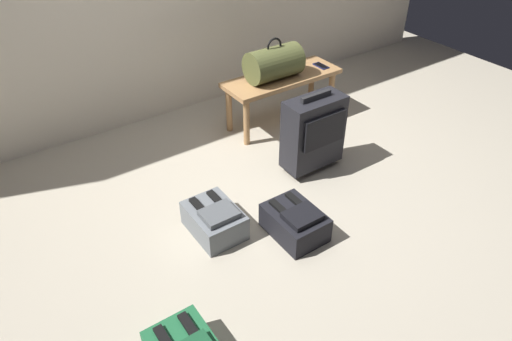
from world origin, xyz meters
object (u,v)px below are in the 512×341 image
at_px(backpack_dark, 295,222).
at_px(backpack_grey, 214,220).
at_px(bench, 282,83).
at_px(cell_phone, 321,66).
at_px(suitcase_upright_charcoal, 313,132).
at_px(duffel_bag_olive, 274,63).

xyz_separation_m(backpack_dark, backpack_grey, (-0.40, 0.30, 0.00)).
relative_size(bench, cell_phone, 6.94).
bearing_deg(cell_phone, bench, 174.87).
height_order(suitcase_upright_charcoal, backpack_dark, suitcase_upright_charcoal).
xyz_separation_m(suitcase_upright_charcoal, backpack_grey, (-0.94, -0.19, -0.22)).
height_order(duffel_bag_olive, cell_phone, duffel_bag_olive).
relative_size(duffel_bag_olive, suitcase_upright_charcoal, 0.72).
bearing_deg(backpack_dark, cell_phone, 44.38).
distance_m(bench, suitcase_upright_charcoal, 0.72).
distance_m(cell_phone, backpack_grey, 1.79).
bearing_deg(cell_phone, duffel_bag_olive, 175.83).
relative_size(suitcase_upright_charcoal, backpack_grey, 1.61).
distance_m(bench, duffel_bag_olive, 0.22).
relative_size(cell_phone, backpack_dark, 0.38).
bearing_deg(cell_phone, suitcase_upright_charcoal, -133.73).
distance_m(cell_phone, suitcase_upright_charcoal, 0.90).
bearing_deg(suitcase_upright_charcoal, duffel_bag_olive, 78.24).
bearing_deg(suitcase_upright_charcoal, backpack_grey, -168.78).
xyz_separation_m(cell_phone, backpack_grey, (-1.55, -0.83, -0.34)).
bearing_deg(bench, suitcase_upright_charcoal, -108.75).
bearing_deg(backpack_grey, duffel_bag_olive, 38.69).
relative_size(suitcase_upright_charcoal, backpack_dark, 1.61).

